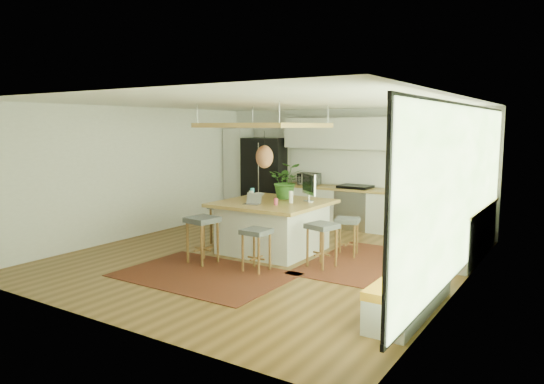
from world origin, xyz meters
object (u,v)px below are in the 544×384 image
Objects in this scene: island at (273,226)px; stool_right_back at (347,236)px; laptop at (252,198)px; stool_near_left at (203,243)px; fridge at (265,182)px; stool_near_right at (256,250)px; microwave at (309,178)px; stool_left_side at (224,225)px; stool_right_front at (322,246)px; island_plant at (286,185)px; monitor at (309,187)px.

island reaches higher than stool_right_back.
stool_near_left is at bearing -126.66° from laptop.
fridge is 4.70m from stool_near_right.
stool_near_left is 4.14m from microwave.
stool_left_side reaches higher than stool_near_right.
stool_right_back is (1.30, 0.41, -0.11)m from island.
stool_right_front is at bearing -9.57° from laptop.
island is 2.33× the size of stool_near_left.
microwave is 0.72× the size of island_plant.
stool_left_side is 1.13× the size of island_plant.
island_plant is (1.19, 0.42, 0.85)m from stool_left_side.
microwave is at bearing 131.35° from stool_right_back.
microwave is at bearing 108.18° from island_plant.
island reaches higher than stool_right_front.
fridge is at bearing 170.01° from microwave.
stool_left_side is 1.35m from laptop.
monitor reaches higher than stool_right_front.
laptop reaches higher than stool_near_right.
monitor reaches higher than stool_near_right.
fridge is at bearing 121.74° from stool_near_right.
stool_near_right is at bearing -37.20° from stool_left_side.
fridge reaches higher than microwave.
island is at bearing -162.53° from stool_right_back.
stool_right_front is at bearing -68.62° from microwave.
laptop is (-1.38, -0.02, 0.70)m from stool_right_front.
monitor is (1.10, 1.70, 0.83)m from stool_near_left.
stool_near_right is 1.00× the size of stool_right_back.
stool_right_back is 0.98× the size of island_plant.
fridge is 2.94× the size of stool_near_right.
island is 0.85m from island_plant.
stool_near_left is 2.19m from monitor.
island is at bearing -108.34° from monitor.
island reaches higher than stool_near_right.
island is at bearing -92.56° from island_plant.
stool_right_back is at bearing 21.88° from laptop.
fridge is 4.03× the size of microwave.
laptop is 0.95m from island_plant.
fridge is 2.57× the size of stool_left_side.
island_plant is at bearing 72.22° from stool_near_left.
stool_left_side is 2.60× the size of laptop.
laptop is at bearing -89.99° from monitor.
island_plant is (0.02, 0.43, 0.74)m from island.
stool_right_back is at bearing -44.61° from fridge.
island is 2.66× the size of island_plant.
fridge is 3.39m from island.
stool_near_left is (1.42, -4.06, -0.57)m from fridge.
monitor reaches higher than laptop.
stool_left_side is (-2.43, 0.48, 0.00)m from stool_right_front.
fridge reaches higher than stool_right_front.
stool_near_right is (1.03, 0.10, 0.00)m from stool_near_left.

